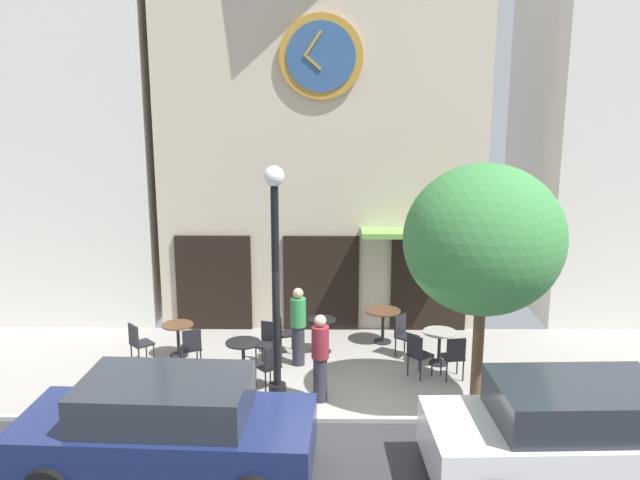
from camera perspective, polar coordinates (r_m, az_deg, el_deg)
name	(u,v)px	position (r m, az deg, el deg)	size (l,w,h in m)	color
ground_plane	(343,434)	(11.59, 1.98, -16.36)	(25.33, 10.03, 0.13)	gray
clock_building	(322,80)	(16.34, 0.15, 13.64)	(7.67, 3.71, 11.44)	beige
street_lamp	(276,287)	(11.77, -3.83, -4.04)	(0.36, 0.36, 4.37)	black
street_tree	(484,240)	(11.63, 13.93, -0.03)	(2.76, 2.49, 4.44)	brown
cafe_table_center_right	(178,334)	(14.69, -12.14, -7.91)	(0.68, 0.68, 0.72)	black
cafe_table_near_curb	(243,352)	(13.42, -6.63, -9.60)	(0.70, 0.70, 0.75)	black
cafe_table_center	(322,331)	(14.58, 0.17, -7.82)	(0.60, 0.60, 0.76)	black
cafe_table_rightmost	(383,318)	(15.17, 5.45, -6.74)	(0.79, 0.79, 0.77)	black
cafe_table_leftmost	(439,341)	(14.19, 10.26, -8.55)	(0.70, 0.70, 0.72)	black
cafe_chair_near_lamp	(418,352)	(13.49, 8.42, -9.54)	(0.56, 0.56, 0.90)	black
cafe_chair_facing_wall	(268,340)	(14.01, -4.49, -8.59)	(0.50, 0.50, 0.90)	black
cafe_chair_right_end	(191,346)	(13.93, -11.05, -8.92)	(0.53, 0.53, 0.90)	black
cafe_chair_by_entrance	(454,355)	(13.49, 11.48, -9.67)	(0.46, 0.46, 0.90)	black
cafe_chair_facing_street	(404,332)	(14.49, 7.23, -7.91)	(0.56, 0.56, 0.90)	black
cafe_chair_outer	(283,331)	(14.51, -3.22, -7.80)	(0.51, 0.51, 0.90)	black
cafe_chair_corner	(270,364)	(12.86, -4.32, -10.58)	(0.56, 0.56, 0.90)	black
cafe_chair_near_tree	(138,341)	(14.42, -15.40, -8.38)	(0.57, 0.57, 0.90)	black
pedestrian_maroon	(320,357)	(12.26, 0.02, -10.05)	(0.44, 0.44, 1.67)	#2D2D38
pedestrian_green	(298,325)	(13.82, -1.89, -7.37)	(0.35, 0.35, 1.67)	#2D2D38
parked_car_navy	(167,430)	(10.32, -13.08, -15.63)	(4.38, 2.18, 1.55)	navy
parked_car_white	(577,435)	(10.60, 21.25, -15.39)	(4.37, 2.15, 1.55)	white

